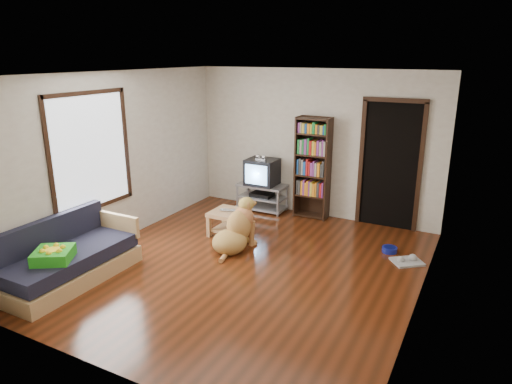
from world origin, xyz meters
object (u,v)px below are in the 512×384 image
at_px(tv_stand, 262,196).
at_px(crt_tv, 263,171).
at_px(dog_bowl, 389,250).
at_px(sofa, 69,261).
at_px(grey_rag, 407,262).
at_px(bookshelf, 313,163).
at_px(dog, 236,231).
at_px(green_cushion, 53,255).
at_px(coffee_table, 229,218).
at_px(laptop, 228,211).

xyz_separation_m(tv_stand, crt_tv, (0.00, 0.02, 0.47)).
xyz_separation_m(dog_bowl, crt_tv, (-2.55, 0.85, 0.70)).
relative_size(tv_stand, sofa, 0.50).
xyz_separation_m(grey_rag, bookshelf, (-1.90, 1.17, 0.99)).
bearing_deg(dog, green_cushion, -121.68).
bearing_deg(crt_tv, coffee_table, -86.75).
bearing_deg(bookshelf, sofa, -117.32).
bearing_deg(laptop, grey_rag, -9.55).
xyz_separation_m(grey_rag, sofa, (-3.83, -2.55, 0.25)).
bearing_deg(crt_tv, dog_bowl, -18.45).
relative_size(green_cushion, bookshelf, 0.24).
bearing_deg(coffee_table, dog_bowl, 11.71).
distance_m(dog_bowl, dog, 2.30).
bearing_deg(coffee_table, dog, -48.13).
xyz_separation_m(green_cushion, bookshelf, (1.80, 4.03, 0.51)).
bearing_deg(grey_rag, crt_tv, 158.88).
xyz_separation_m(grey_rag, coffee_table, (-2.78, -0.26, 0.27)).
relative_size(laptop, sofa, 0.16).
distance_m(dog_bowl, crt_tv, 2.78).
bearing_deg(bookshelf, green_cushion, -114.08).
relative_size(green_cushion, coffee_table, 0.78).
relative_size(laptop, dog, 0.29).
distance_m(grey_rag, tv_stand, 3.06).
bearing_deg(tv_stand, crt_tv, 90.00).
relative_size(grey_rag, crt_tv, 0.69).
distance_m(crt_tv, sofa, 3.81).
distance_m(green_cushion, dog_bowl, 4.63).
bearing_deg(green_cushion, grey_rag, 5.49).
distance_m(laptop, sofa, 2.49).
xyz_separation_m(dog_bowl, bookshelf, (-1.60, 0.92, 0.96)).
bearing_deg(sofa, bookshelf, 62.68).
relative_size(green_cushion, grey_rag, 1.07).
bearing_deg(laptop, tv_stand, 77.64).
xyz_separation_m(green_cushion, crt_tv, (0.85, 3.96, 0.25)).
distance_m(crt_tv, bookshelf, 0.99).
relative_size(crt_tv, bookshelf, 0.32).
xyz_separation_m(grey_rag, tv_stand, (-2.85, 1.08, 0.25)).
bearing_deg(coffee_table, green_cushion, -109.70).
height_order(crt_tv, sofa, crt_tv).
xyz_separation_m(sofa, dog, (1.45, 1.84, 0.03)).
xyz_separation_m(tv_stand, coffee_table, (0.08, -1.34, 0.01)).
bearing_deg(crt_tv, grey_rag, -21.12).
bearing_deg(tv_stand, dog, -75.13).
relative_size(crt_tv, dog, 0.59).
distance_m(green_cushion, dog, 2.53).
bearing_deg(dog_bowl, grey_rag, -39.81).
xyz_separation_m(coffee_table, dog, (0.40, -0.44, 0.01)).
distance_m(dog_bowl, bookshelf, 2.09).
relative_size(laptop, grey_rag, 0.70).
height_order(grey_rag, bookshelf, bookshelf).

